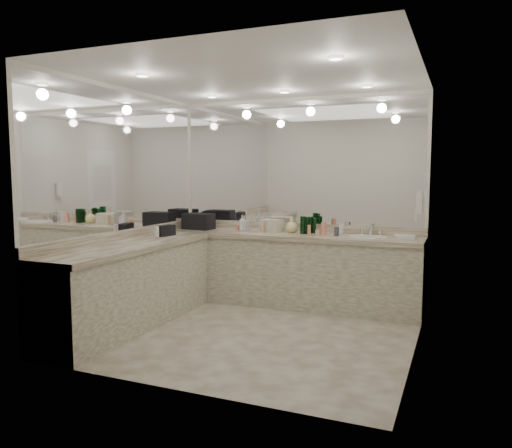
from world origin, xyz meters
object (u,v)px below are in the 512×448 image
at_px(hand_towel, 405,237).
at_px(soap_bottle_b, 244,223).
at_px(soap_bottle_c, 291,225).
at_px(sink, 368,237).
at_px(soap_bottle_a, 242,223).
at_px(wall_phone, 420,202).
at_px(black_toiletry_bag, 198,221).
at_px(cream_cosmetic_case, 271,225).

xyz_separation_m(hand_towel, soap_bottle_b, (-2.00, 0.00, 0.08)).
bearing_deg(soap_bottle_c, sink, -3.73).
height_order(soap_bottle_a, soap_bottle_b, soap_bottle_a).
height_order(soap_bottle_b, soap_bottle_c, soap_bottle_b).
bearing_deg(soap_bottle_a, sink, -0.28).
xyz_separation_m(wall_phone, soap_bottle_a, (-2.22, 0.51, -0.35)).
height_order(sink, black_toiletry_bag, black_toiletry_bag).
bearing_deg(cream_cosmetic_case, soap_bottle_a, -148.14).
bearing_deg(soap_bottle_b, sink, -0.66).
relative_size(black_toiletry_bag, cream_cosmetic_case, 1.41).
distance_m(sink, soap_bottle_a, 1.61).
height_order(black_toiletry_bag, soap_bottle_c, black_toiletry_bag).
height_order(cream_cosmetic_case, soap_bottle_c, soap_bottle_c).
distance_m(wall_phone, soap_bottle_a, 2.30).
distance_m(cream_cosmetic_case, hand_towel, 1.66).
bearing_deg(cream_cosmetic_case, hand_towel, 16.18).
distance_m(black_toiletry_bag, soap_bottle_b, 0.65).
bearing_deg(black_toiletry_bag, hand_towel, 0.96).
xyz_separation_m(wall_phone, soap_bottle_b, (-2.19, 0.52, -0.35)).
xyz_separation_m(cream_cosmetic_case, soap_bottle_a, (-0.37, -0.09, 0.02)).
height_order(hand_towel, soap_bottle_c, soap_bottle_c).
relative_size(black_toiletry_bag, hand_towel, 1.72).
height_order(wall_phone, soap_bottle_b, wall_phone).
bearing_deg(cream_cosmetic_case, sink, 14.63).
xyz_separation_m(soap_bottle_a, soap_bottle_c, (0.65, 0.05, -0.01)).
relative_size(wall_phone, cream_cosmetic_case, 0.87).
bearing_deg(wall_phone, cream_cosmetic_case, 162.15).
height_order(wall_phone, soap_bottle_a, wall_phone).
bearing_deg(hand_towel, black_toiletry_bag, -179.04).
xyz_separation_m(cream_cosmetic_case, soap_bottle_b, (-0.35, -0.07, 0.02)).
distance_m(hand_towel, soap_bottle_c, 1.38).
bearing_deg(wall_phone, soap_bottle_c, 160.21).
bearing_deg(sink, cream_cosmetic_case, 175.69).
distance_m(wall_phone, cream_cosmetic_case, 1.97).
relative_size(hand_towel, soap_bottle_b, 1.13).
xyz_separation_m(hand_towel, soap_bottle_c, (-1.38, 0.05, 0.08)).
distance_m(sink, wall_phone, 0.91).
bearing_deg(wall_phone, hand_towel, 110.02).
height_order(sink, wall_phone, wall_phone).
bearing_deg(cream_cosmetic_case, wall_phone, 1.10).
bearing_deg(hand_towel, soap_bottle_a, -179.84).
relative_size(wall_phone, black_toiletry_bag, 0.62).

